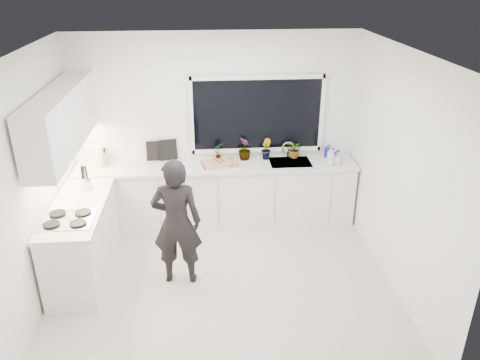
{
  "coord_description": "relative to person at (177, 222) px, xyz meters",
  "views": [
    {
      "loc": [
        -0.17,
        -4.63,
        3.47
      ],
      "look_at": [
        0.25,
        0.4,
        1.15
      ],
      "focal_mm": 35.0,
      "sensor_mm": 36.0,
      "label": 1
    }
  ],
  "objects": [
    {
      "name": "knife_block",
      "position": [
        -1.07,
        1.5,
        0.24
      ],
      "size": [
        0.14,
        0.12,
        0.22
      ],
      "primitive_type": "cube",
      "rotation": [
        0.0,
        0.0,
        0.13
      ],
      "color": "brown",
      "rests_on": "countertop_back"
    },
    {
      "name": "wall_left",
      "position": [
        -1.5,
        -0.09,
        0.56
      ],
      "size": [
        0.02,
        3.5,
        2.7
      ],
      "primitive_type": "cube",
      "color": "white",
      "rests_on": "ground"
    },
    {
      "name": "upper_cabinets",
      "position": [
        -1.28,
        0.61,
        1.06
      ],
      "size": [
        0.34,
        2.1,
        0.7
      ],
      "primitive_type": "cube",
      "color": "white",
      "rests_on": "wall_left"
    },
    {
      "name": "floor",
      "position": [
        0.51,
        -0.09,
        -0.8
      ],
      "size": [
        4.0,
        3.5,
        0.02
      ],
      "primitive_type": "cube",
      "color": "beige",
      "rests_on": "ground"
    },
    {
      "name": "person",
      "position": [
        0.0,
        0.0,
        0.0
      ],
      "size": [
        0.59,
        0.41,
        1.57
      ],
      "primitive_type": "imported",
      "rotation": [
        0.0,
        0.0,
        3.08
      ],
      "color": "black",
      "rests_on": "floor"
    },
    {
      "name": "ceiling",
      "position": [
        0.51,
        -0.09,
        1.92
      ],
      "size": [
        4.0,
        3.5,
        0.02
      ],
      "primitive_type": "cube",
      "color": "white",
      "rests_on": "wall_back"
    },
    {
      "name": "herb_plants",
      "position": [
        1.24,
        1.52,
        0.28
      ],
      "size": [
        1.34,
        0.31,
        0.32
      ],
      "color": "#26662D",
      "rests_on": "countertop_back"
    },
    {
      "name": "picture_frame_small",
      "position": [
        -0.17,
        1.6,
        0.28
      ],
      "size": [
        0.25,
        0.07,
        0.3
      ],
      "primitive_type": "cube",
      "rotation": [
        0.0,
        0.0,
        0.2
      ],
      "color": "black",
      "rests_on": "countertop_back"
    },
    {
      "name": "sink",
      "position": [
        1.56,
        1.36,
        0.08
      ],
      "size": [
        0.58,
        0.42,
        0.14
      ],
      "primitive_type": "cube",
      "color": "silver",
      "rests_on": "countertop_back"
    },
    {
      "name": "paper_towel_roll",
      "position": [
        -1.1,
        1.46,
        0.26
      ],
      "size": [
        0.14,
        0.14,
        0.26
      ],
      "primitive_type": "cylinder",
      "rotation": [
        0.0,
        0.0,
        -0.32
      ],
      "color": "white",
      "rests_on": "countertop_back"
    },
    {
      "name": "wall_right",
      "position": [
        2.52,
        -0.09,
        0.56
      ],
      "size": [
        0.02,
        3.5,
        2.7
      ],
      "primitive_type": "cube",
      "color": "white",
      "rests_on": "ground"
    },
    {
      "name": "countertop_left",
      "position": [
        -1.16,
        0.26,
        0.11
      ],
      "size": [
        0.62,
        1.6,
        0.04
      ],
      "primitive_type": "cube",
      "color": "silver",
      "rests_on": "base_cabinets_left"
    },
    {
      "name": "faucet",
      "position": [
        1.56,
        1.56,
        0.24
      ],
      "size": [
        0.03,
        0.03,
        0.22
      ],
      "primitive_type": "cylinder",
      "color": "silver",
      "rests_on": "countertop_back"
    },
    {
      "name": "pizza_tray",
      "position": [
        0.55,
        1.33,
        0.15
      ],
      "size": [
        0.55,
        0.45,
        0.03
      ],
      "primitive_type": "cube",
      "rotation": [
        0.0,
        0.0,
        0.2
      ],
      "color": "#BABABE",
      "rests_on": "countertop_back"
    },
    {
      "name": "pizza",
      "position": [
        0.55,
        1.33,
        0.17
      ],
      "size": [
        0.5,
        0.4,
        0.01
      ],
      "primitive_type": "cube",
      "rotation": [
        0.0,
        0.0,
        0.2
      ],
      "color": "red",
      "rests_on": "pizza_tray"
    },
    {
      "name": "base_cabinets_back",
      "position": [
        0.51,
        1.36,
        -0.35
      ],
      "size": [
        3.92,
        0.58,
        0.88
      ],
      "primitive_type": "cube",
      "color": "white",
      "rests_on": "floor"
    },
    {
      "name": "countertop_back",
      "position": [
        0.51,
        1.35,
        0.11
      ],
      "size": [
        3.94,
        0.62,
        0.04
      ],
      "primitive_type": "cube",
      "color": "silver",
      "rests_on": "base_cabinets_back"
    },
    {
      "name": "base_cabinets_left",
      "position": [
        -1.16,
        0.26,
        -0.35
      ],
      "size": [
        0.58,
        1.6,
        0.88
      ],
      "primitive_type": "cube",
      "color": "white",
      "rests_on": "floor"
    },
    {
      "name": "window",
      "position": [
        1.11,
        1.64,
        0.76
      ],
      "size": [
        1.8,
        0.02,
        1.0
      ],
      "primitive_type": "cube",
      "color": "black",
      "rests_on": "wall_back"
    },
    {
      "name": "picture_frame_large",
      "position": [
        -0.37,
        1.6,
        0.27
      ],
      "size": [
        0.22,
        0.02,
        0.28
      ],
      "primitive_type": "cube",
      "rotation": [
        0.0,
        0.0,
        0.01
      ],
      "color": "black",
      "rests_on": "countertop_back"
    },
    {
      "name": "utensil_crock",
      "position": [
        -1.14,
        0.71,
        0.21
      ],
      "size": [
        0.14,
        0.14,
        0.16
      ],
      "primitive_type": "cylinder",
      "rotation": [
        0.0,
        0.0,
        -0.12
      ],
      "color": "silver",
      "rests_on": "countertop_left"
    },
    {
      "name": "stovetop",
      "position": [
        -1.18,
        -0.09,
        0.15
      ],
      "size": [
        0.56,
        0.48,
        0.03
      ],
      "primitive_type": "cube",
      "color": "black",
      "rests_on": "countertop_left"
    },
    {
      "name": "wall_back",
      "position": [
        0.51,
        1.67,
        0.56
      ],
      "size": [
        4.0,
        0.02,
        2.7
      ],
      "primitive_type": "cube",
      "color": "white",
      "rests_on": "ground"
    },
    {
      "name": "watering_can",
      "position": [
        2.16,
        1.52,
        0.2
      ],
      "size": [
        0.16,
        0.16,
        0.13
      ],
      "primitive_type": "cylinder",
      "rotation": [
        0.0,
        0.0,
        0.16
      ],
      "color": "#121AB0",
      "rests_on": "countertop_back"
    },
    {
      "name": "soap_bottles",
      "position": [
        2.13,
        1.21,
        0.26
      ],
      "size": [
        0.24,
        0.15,
        0.28
      ],
      "color": "#D8BF66",
      "rests_on": "countertop_back"
    }
  ]
}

